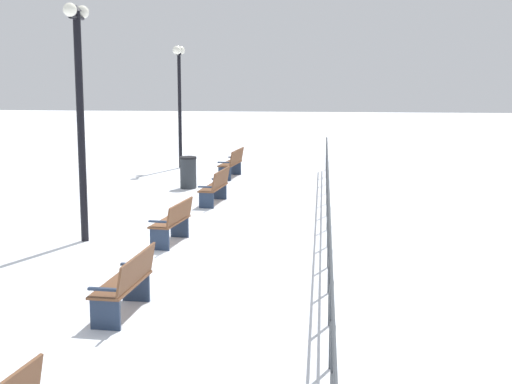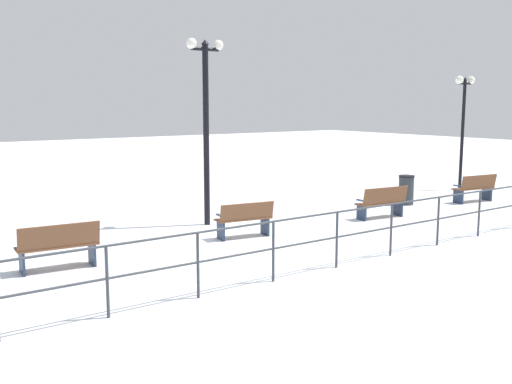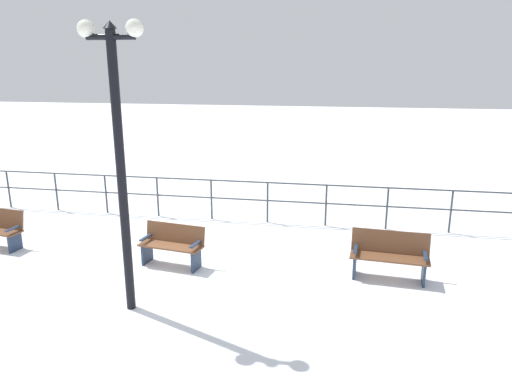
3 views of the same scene
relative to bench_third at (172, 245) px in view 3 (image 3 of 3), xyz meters
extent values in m
plane|color=white|center=(-0.06, -0.01, -0.46)|extent=(80.00, 80.00, 0.00)
cube|color=#23334C|center=(-0.11, -3.84, -0.25)|extent=(0.38, 0.10, 0.43)
cube|color=#23334C|center=(-0.09, -3.85, 0.08)|extent=(0.39, 0.12, 0.04)
cube|color=brown|center=(0.07, -0.01, 0.00)|extent=(0.65, 1.43, 0.04)
cube|color=brown|center=(-0.15, 0.02, 0.21)|extent=(0.32, 1.37, 0.40)
cube|color=#23334C|center=(-0.02, -0.59, -0.23)|extent=(0.40, 0.11, 0.46)
cube|color=#23334C|center=(0.16, 0.57, -0.23)|extent=(0.40, 0.11, 0.46)
cube|color=#23334C|center=(0.00, -0.59, 0.12)|extent=(0.40, 0.13, 0.04)
cube|color=#23334C|center=(0.18, 0.57, 0.12)|extent=(0.40, 0.13, 0.04)
cube|color=brown|center=(-0.09, 4.47, 0.00)|extent=(0.62, 1.56, 0.04)
cube|color=brown|center=(-0.34, 4.49, 0.25)|extent=(0.25, 1.53, 0.45)
cube|color=#23334C|center=(-0.15, 3.81, -0.23)|extent=(0.44, 0.09, 0.47)
cube|color=#23334C|center=(-0.03, 5.13, -0.23)|extent=(0.44, 0.09, 0.47)
cube|color=#23334C|center=(-0.13, 3.81, 0.12)|extent=(0.44, 0.11, 0.04)
cube|color=#23334C|center=(-0.01, 5.13, 0.12)|extent=(0.44, 0.11, 0.04)
cylinder|color=black|center=(1.88, -0.09, 1.88)|extent=(0.16, 0.16, 4.68)
cylinder|color=black|center=(1.88, -0.09, 4.09)|extent=(0.09, 0.79, 0.09)
sphere|color=white|center=(1.88, -0.49, 4.22)|extent=(0.27, 0.27, 0.27)
sphere|color=white|center=(1.88, 0.30, 4.22)|extent=(0.27, 0.27, 0.27)
cone|color=black|center=(1.88, -0.09, 4.27)|extent=(0.22, 0.22, 0.12)
cylinder|color=#383D42|center=(-3.16, -6.27, 0.09)|extent=(0.05, 0.05, 1.11)
cylinder|color=#383D42|center=(-3.16, -4.70, 0.09)|extent=(0.05, 0.05, 1.11)
cylinder|color=#383D42|center=(-3.16, -3.14, 0.09)|extent=(0.05, 0.05, 1.11)
cylinder|color=#383D42|center=(-3.16, -1.58, 0.09)|extent=(0.05, 0.05, 1.11)
cylinder|color=#383D42|center=(-3.16, -0.01, 0.09)|extent=(0.05, 0.05, 1.11)
cylinder|color=#383D42|center=(-3.16, 1.55, 0.09)|extent=(0.05, 0.05, 1.11)
cylinder|color=#383D42|center=(-3.16, 3.12, 0.09)|extent=(0.05, 0.05, 1.11)
cylinder|color=#383D42|center=(-3.16, 4.68, 0.09)|extent=(0.05, 0.05, 1.11)
cylinder|color=#383D42|center=(-3.16, 6.25, 0.09)|extent=(0.05, 0.05, 1.11)
cylinder|color=#383D42|center=(-3.16, -0.01, 0.65)|extent=(0.04, 21.90, 0.04)
cylinder|color=#383D42|center=(-3.16, -0.01, 0.15)|extent=(0.04, 21.90, 0.04)
camera|label=1|loc=(-3.03, 15.27, 3.29)|focal=54.35mm
camera|label=2|loc=(-11.39, 7.86, 2.75)|focal=41.50mm
camera|label=3|loc=(8.85, 3.40, 3.69)|focal=32.97mm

